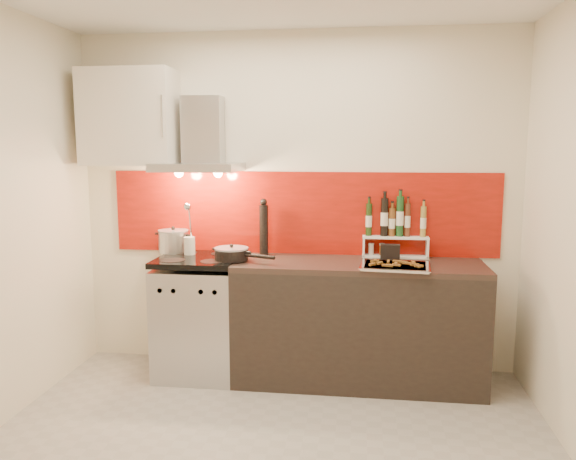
# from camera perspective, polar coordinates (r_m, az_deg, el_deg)

# --- Properties ---
(floor) EXTENTS (3.40, 3.40, 0.00)m
(floor) POSITION_cam_1_polar(r_m,az_deg,el_deg) (3.43, -2.21, -21.82)
(floor) COLOR #9E9991
(floor) RESTS_ON ground
(back_wall) EXTENTS (3.40, 0.02, 2.60)m
(back_wall) POSITION_cam_1_polar(r_m,az_deg,el_deg) (4.37, 0.76, 2.80)
(back_wall) COLOR silver
(back_wall) RESTS_ON ground
(backsplash) EXTENTS (3.00, 0.02, 0.64)m
(backsplash) POSITION_cam_1_polar(r_m,az_deg,el_deg) (4.36, 1.39, 1.73)
(backsplash) COLOR maroon
(backsplash) RESTS_ON back_wall
(range_stove) EXTENTS (0.60, 0.60, 0.91)m
(range_stove) POSITION_cam_1_polar(r_m,az_deg,el_deg) (4.39, -8.96, -8.75)
(range_stove) COLOR #B7B7BA
(range_stove) RESTS_ON ground
(counter) EXTENTS (1.80, 0.60, 0.90)m
(counter) POSITION_cam_1_polar(r_m,az_deg,el_deg) (4.22, 7.11, -9.28)
(counter) COLOR black
(counter) RESTS_ON ground
(range_hood) EXTENTS (0.62, 0.50, 0.61)m
(range_hood) POSITION_cam_1_polar(r_m,az_deg,el_deg) (4.33, -8.83, 8.52)
(range_hood) COLOR #B7B7BA
(range_hood) RESTS_ON back_wall
(upper_cabinet) EXTENTS (0.70, 0.35, 0.72)m
(upper_cabinet) POSITION_cam_1_polar(r_m,az_deg,el_deg) (4.51, -15.78, 10.93)
(upper_cabinet) COLOR beige
(upper_cabinet) RESTS_ON back_wall
(stock_pot) EXTENTS (0.24, 0.24, 0.20)m
(stock_pot) POSITION_cam_1_polar(r_m,az_deg,el_deg) (4.50, -11.56, -1.09)
(stock_pot) COLOR #B7B7BA
(stock_pot) RESTS_ON range_stove
(saute_pan) EXTENTS (0.47, 0.26, 0.12)m
(saute_pan) POSITION_cam_1_polar(r_m,az_deg,el_deg) (4.13, -5.67, -2.41)
(saute_pan) COLOR black
(saute_pan) RESTS_ON range_stove
(utensil_jar) EXTENTS (0.09, 0.13, 0.42)m
(utensil_jar) POSITION_cam_1_polar(r_m,az_deg,el_deg) (4.36, -10.00, -1.00)
(utensil_jar) COLOR silver
(utensil_jar) RESTS_ON range_stove
(pepper_mill) EXTENTS (0.07, 0.07, 0.44)m
(pepper_mill) POSITION_cam_1_polar(r_m,az_deg,el_deg) (4.32, -2.48, 0.21)
(pepper_mill) COLOR black
(pepper_mill) RESTS_ON counter
(step_shelf) EXTENTS (0.49, 0.13, 0.46)m
(step_shelf) POSITION_cam_1_polar(r_m,az_deg,el_deg) (4.32, 10.71, -0.11)
(step_shelf) COLOR white
(step_shelf) RESTS_ON counter
(caddy_box) EXTENTS (0.14, 0.07, 0.12)m
(caddy_box) POSITION_cam_1_polar(r_m,az_deg,el_deg) (4.20, 10.33, -2.27)
(caddy_box) COLOR black
(caddy_box) RESTS_ON counter
(baking_tray) EXTENTS (0.50, 0.40, 0.03)m
(baking_tray) POSITION_cam_1_polar(r_m,az_deg,el_deg) (3.96, 10.83, -3.58)
(baking_tray) COLOR silver
(baking_tray) RESTS_ON counter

